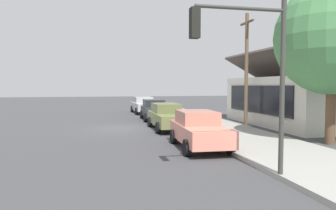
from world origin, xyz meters
TOP-DOWN VIEW (x-y plane):
  - ground_plane at (0.00, 0.00)m, footprint 120.00×120.00m
  - sidewalk_curb at (0.00, 5.60)m, footprint 60.00×4.20m
  - car_silver at (-10.80, 2.79)m, footprint 4.95×2.23m
  - car_charcoal at (-4.52, 2.78)m, footprint 4.44×2.05m
  - car_olive at (1.12, 2.61)m, footprint 4.83×1.95m
  - car_coral at (7.13, 2.71)m, footprint 4.47×2.11m
  - storefront_building at (0.73, 11.98)m, footprint 10.83×6.55m
  - shade_tree at (7.57, 8.90)m, footprint 5.19×5.19m
  - traffic_light_main at (12.04, 2.54)m, footprint 0.37×2.79m
  - utility_pole_wooden at (0.42, 8.20)m, footprint 1.80×0.24m
  - fire_hydrant_red at (3.38, 4.20)m, footprint 0.22×0.22m

SIDE VIEW (x-z plane):
  - ground_plane at x=0.00m, z-range 0.00..0.00m
  - sidewalk_curb at x=0.00m, z-range 0.00..0.16m
  - fire_hydrant_red at x=3.38m, z-range 0.14..0.85m
  - car_charcoal at x=-4.52m, z-range 0.02..1.61m
  - car_coral at x=7.13m, z-range 0.02..1.61m
  - car_olive at x=1.12m, z-range 0.02..1.61m
  - car_silver at x=-10.80m, z-range 0.02..1.61m
  - storefront_building at x=0.73m, z-range -0.75..4.31m
  - traffic_light_main at x=12.04m, z-range 0.89..6.09m
  - utility_pole_wooden at x=0.42m, z-range 0.18..7.68m
  - shade_tree at x=7.57m, z-range 1.13..8.60m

